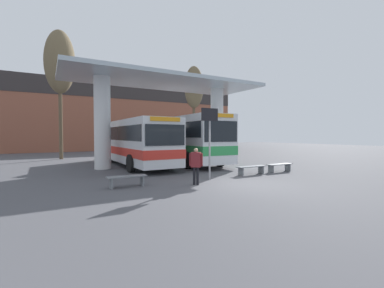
# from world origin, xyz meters

# --- Properties ---
(ground_plane) EXTENTS (100.00, 100.00, 0.00)m
(ground_plane) POSITION_xyz_m (0.00, 0.00, 0.00)
(ground_plane) COLOR #4C4C51
(townhouse_backdrop) EXTENTS (40.00, 0.58, 9.41)m
(townhouse_backdrop) POSITION_xyz_m (0.00, 27.47, 5.48)
(townhouse_backdrop) COLOR brown
(townhouse_backdrop) RESTS_ON ground_plane
(station_canopy) EXTENTS (13.71, 5.41, 6.01)m
(station_canopy) POSITION_xyz_m (0.00, 8.20, 4.71)
(station_canopy) COLOR silver
(station_canopy) RESTS_ON ground_plane
(transit_bus_left_bay) EXTENTS (2.85, 10.83, 3.09)m
(transit_bus_left_bay) POSITION_xyz_m (-2.13, 9.10, 1.73)
(transit_bus_left_bay) COLOR silver
(transit_bus_left_bay) RESTS_ON ground_plane
(transit_bus_center_bay) EXTENTS (2.92, 10.20, 3.41)m
(transit_bus_center_bay) POSITION_xyz_m (1.61, 8.67, 1.90)
(transit_bus_center_bay) COLOR silver
(transit_bus_center_bay) RESTS_ON ground_plane
(waiting_bench_near_pillar) EXTENTS (1.73, 0.44, 0.46)m
(waiting_bench_near_pillar) POSITION_xyz_m (4.27, 1.80, 0.34)
(waiting_bench_near_pillar) COLOR slate
(waiting_bench_near_pillar) RESTS_ON ground_plane
(waiting_bench_mid_platform) EXTENTS (1.58, 0.44, 0.46)m
(waiting_bench_mid_platform) POSITION_xyz_m (-4.58, 1.80, 0.34)
(waiting_bench_mid_platform) COLOR slate
(waiting_bench_mid_platform) RESTS_ON ground_plane
(waiting_bench_far_platform) EXTENTS (1.79, 0.44, 0.46)m
(waiting_bench_far_platform) POSITION_xyz_m (2.11, 1.80, 0.35)
(waiting_bench_far_platform) COLOR slate
(waiting_bench_far_platform) RESTS_ON ground_plane
(info_sign_platform) EXTENTS (0.90, 0.09, 3.39)m
(info_sign_platform) POSITION_xyz_m (-0.65, 1.65, 2.40)
(info_sign_platform) COLOR gray
(info_sign_platform) RESTS_ON ground_plane
(pedestrian_waiting) EXTENTS (0.50, 0.43, 1.57)m
(pedestrian_waiting) POSITION_xyz_m (-1.91, 0.80, 0.96)
(pedestrian_waiting) COLOR black
(pedestrian_waiting) RESTS_ON ground_plane
(poplar_tree_behind_left) EXTENTS (2.12, 2.12, 9.80)m
(poplar_tree_behind_left) POSITION_xyz_m (6.97, 16.38, 7.35)
(poplar_tree_behind_left) COLOR brown
(poplar_tree_behind_left) RESTS_ON ground_plane
(poplar_tree_behind_right) EXTENTS (2.50, 2.50, 11.28)m
(poplar_tree_behind_right) POSITION_xyz_m (-6.31, 16.85, 8.44)
(poplar_tree_behind_right) COLOR brown
(poplar_tree_behind_right) RESTS_ON ground_plane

